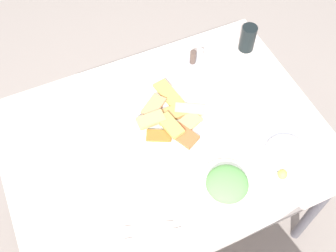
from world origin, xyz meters
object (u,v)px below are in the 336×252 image
object	(u,v)px
soda_can	(248,38)
paper_napkin	(151,232)
salad_plate_rice	(227,184)
condiment_caddy	(196,59)
spoon	(153,236)
fork	(149,227)
dining_table	(166,149)
pide_platter	(171,117)
salad_plate_greens	(287,155)

from	to	relation	value
soda_can	paper_napkin	distance (m)	0.92
salad_plate_rice	condiment_caddy	size ratio (longest dim) A/B	2.20
salad_plate_rice	condiment_caddy	bearing A→B (deg)	-105.75
soda_can	spoon	size ratio (longest dim) A/B	0.64
fork	condiment_caddy	xyz separation A→B (m)	(-0.46, -0.59, 0.02)
condiment_caddy	spoon	bearing A→B (deg)	53.25
dining_table	pide_platter	distance (m)	0.13
pide_platter	salad_plate_greens	world-z (taller)	same
paper_napkin	condiment_caddy	xyz separation A→B (m)	(-0.46, -0.60, 0.02)
pide_platter	fork	world-z (taller)	pide_platter
salad_plate_greens	pide_platter	bearing A→B (deg)	-46.21
paper_napkin	condiment_caddy	size ratio (longest dim) A/B	1.20
condiment_caddy	paper_napkin	bearing A→B (deg)	52.44
fork	spoon	xyz separation A→B (m)	(0.00, 0.04, 0.00)
pide_platter	paper_napkin	bearing A→B (deg)	57.06
salad_plate_greens	soda_can	xyz separation A→B (m)	(-0.14, -0.54, 0.04)
pide_platter	salad_plate_rice	xyz separation A→B (m)	(-0.06, 0.34, 0.01)
dining_table	salad_plate_greens	world-z (taller)	salad_plate_greens
condiment_caddy	soda_can	bearing A→B (deg)	177.01
soda_can	salad_plate_greens	bearing A→B (deg)	75.34
fork	spoon	size ratio (longest dim) A/B	0.87
pide_platter	soda_can	size ratio (longest dim) A/B	2.80
soda_can	spoon	bearing A→B (deg)	40.91
pide_platter	spoon	distance (m)	0.47
pide_platter	condiment_caddy	distance (m)	0.31
pide_platter	spoon	bearing A→B (deg)	58.24
salad_plate_greens	salad_plate_rice	bearing A→B (deg)	3.42
dining_table	soda_can	distance (m)	0.60
salad_plate_rice	soda_can	xyz separation A→B (m)	(-0.40, -0.55, 0.04)
dining_table	soda_can	world-z (taller)	soda_can
paper_napkin	dining_table	bearing A→B (deg)	-121.86
pide_platter	paper_napkin	distance (m)	0.46
salad_plate_greens	condiment_caddy	xyz separation A→B (m)	(0.10, -0.55, 0.01)
pide_platter	condiment_caddy	bearing A→B (deg)	-134.43
soda_can	fork	xyz separation A→B (m)	(0.70, 0.57, -0.06)
salad_plate_rice	paper_napkin	xyz separation A→B (m)	(0.31, 0.04, -0.02)
salad_plate_rice	paper_napkin	bearing A→B (deg)	7.58
soda_can	condiment_caddy	distance (m)	0.24
paper_napkin	spoon	bearing A→B (deg)	90.00
salad_plate_greens	spoon	world-z (taller)	salad_plate_greens
salad_plate_greens	fork	distance (m)	0.57
dining_table	paper_napkin	distance (m)	0.37
dining_table	pide_platter	size ratio (longest dim) A/B	3.53
pide_platter	soda_can	world-z (taller)	soda_can
spoon	condiment_caddy	size ratio (longest dim) A/B	1.96
dining_table	salad_plate_rice	world-z (taller)	salad_plate_rice
pide_platter	soda_can	xyz separation A→B (m)	(-0.45, -0.21, 0.05)
paper_napkin	fork	world-z (taller)	fork
fork	paper_napkin	bearing A→B (deg)	106.99
pide_platter	paper_napkin	world-z (taller)	pide_platter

